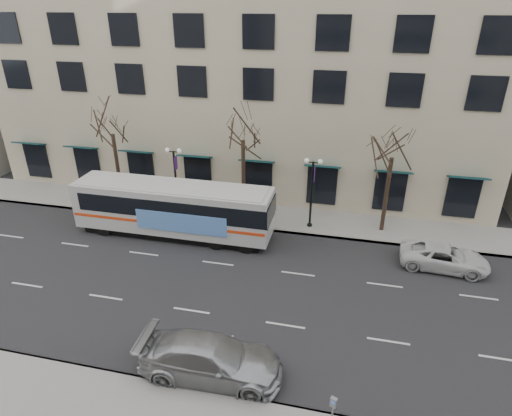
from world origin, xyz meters
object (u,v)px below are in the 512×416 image
(lamp_post_right, at_px, (312,190))
(white_pickup, at_px, (444,257))
(city_bus, at_px, (175,208))
(pay_station, at_px, (333,404))
(lamp_post_left, at_px, (176,178))
(tree_far_mid, at_px, (243,127))
(tree_far_right, at_px, (394,144))
(tree_far_left, at_px, (111,121))
(silver_car, at_px, (211,358))

(lamp_post_right, height_order, white_pickup, lamp_post_right)
(city_bus, height_order, pay_station, city_bus)
(lamp_post_left, bearing_deg, tree_far_mid, 6.85)
(tree_far_mid, xyz_separation_m, tree_far_right, (10.00, -0.00, -0.48))
(tree_far_right, height_order, lamp_post_left, tree_far_right)
(tree_far_left, relative_size, lamp_post_right, 1.60)
(lamp_post_right, height_order, city_bus, lamp_post_right)
(tree_far_mid, distance_m, lamp_post_left, 6.40)
(tree_far_left, distance_m, pay_station, 24.56)
(tree_far_left, relative_size, lamp_post_left, 1.60)
(tree_far_right, relative_size, lamp_post_right, 1.55)
(lamp_post_right, bearing_deg, pay_station, -80.36)
(lamp_post_left, distance_m, silver_car, 16.20)
(tree_far_left, bearing_deg, silver_car, -50.25)
(tree_far_left, bearing_deg, tree_far_mid, 0.00)
(tree_far_mid, relative_size, tree_far_right, 1.06)
(pay_station, bearing_deg, white_pickup, 85.35)
(lamp_post_left, bearing_deg, city_bus, -70.23)
(tree_far_right, xyz_separation_m, silver_car, (-7.62, -14.89, -5.52))
(silver_car, distance_m, pay_station, 5.40)
(tree_far_mid, bearing_deg, silver_car, -80.91)
(tree_far_right, distance_m, white_pickup, 7.70)
(tree_far_mid, height_order, lamp_post_right, tree_far_mid)
(pay_station, bearing_deg, tree_far_left, 158.45)
(tree_far_right, xyz_separation_m, lamp_post_right, (-4.99, -0.60, -3.48))
(lamp_post_left, relative_size, city_bus, 0.38)
(tree_far_left, distance_m, tree_far_right, 20.00)
(city_bus, xyz_separation_m, pay_station, (11.56, -12.52, -1.03))
(city_bus, distance_m, silver_car, 12.99)
(lamp_post_left, xyz_separation_m, lamp_post_right, (10.00, 0.00, 0.00))
(tree_far_right, bearing_deg, lamp_post_right, -173.15)
(city_bus, bearing_deg, tree_far_right, 14.54)
(tree_far_mid, distance_m, lamp_post_right, 6.41)
(tree_far_left, height_order, white_pickup, tree_far_left)
(tree_far_mid, bearing_deg, white_pickup, -15.80)
(lamp_post_right, bearing_deg, white_pickup, -20.78)
(lamp_post_left, xyz_separation_m, silver_car, (7.37, -14.29, -2.04))
(white_pickup, relative_size, pay_station, 4.50)
(white_pickup, bearing_deg, tree_far_left, 84.67)
(tree_far_left, xyz_separation_m, city_bus, (6.08, -3.58, -4.69))
(pay_station, bearing_deg, lamp_post_right, 120.48)
(tree_far_mid, relative_size, lamp_post_left, 1.64)
(lamp_post_left, xyz_separation_m, city_bus, (1.07, -2.98, -0.93))
(lamp_post_right, height_order, silver_car, lamp_post_right)
(tree_far_mid, bearing_deg, lamp_post_left, -173.15)
(tree_far_left, height_order, lamp_post_right, tree_far_left)
(lamp_post_left, distance_m, lamp_post_right, 10.00)
(tree_far_mid, height_order, tree_far_right, tree_far_mid)
(silver_car, bearing_deg, lamp_post_right, -12.60)
(tree_far_right, bearing_deg, tree_far_left, 180.00)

